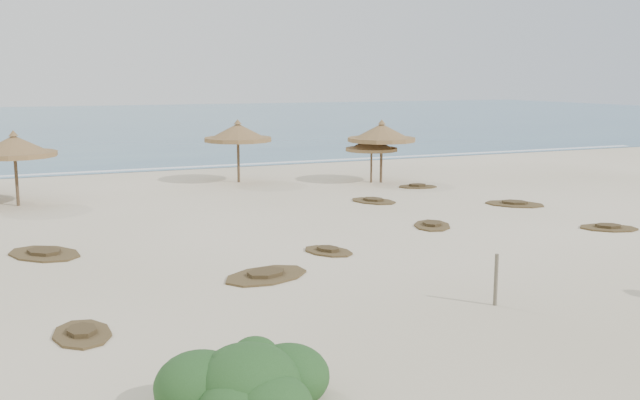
# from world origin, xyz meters

# --- Properties ---
(ground) EXTENTS (160.00, 160.00, 0.00)m
(ground) POSITION_xyz_m (0.00, 0.00, 0.00)
(ground) COLOR beige
(ground) RESTS_ON ground
(ocean) EXTENTS (200.00, 100.00, 0.01)m
(ocean) POSITION_xyz_m (0.00, 75.00, 0.00)
(ocean) COLOR #2A597F
(ocean) RESTS_ON ground
(foam_line) EXTENTS (70.00, 0.60, 0.01)m
(foam_line) POSITION_xyz_m (0.00, 26.00, 0.00)
(foam_line) COLOR white
(foam_line) RESTS_ON ground
(palapa_2) EXTENTS (3.84, 3.84, 3.17)m
(palapa_2) POSITION_xyz_m (-8.94, 16.08, 2.46)
(palapa_2) COLOR brown
(palapa_2) RESTS_ON ground
(palapa_3) EXTENTS (4.26, 4.26, 3.22)m
(palapa_3) POSITION_xyz_m (1.50, 19.00, 2.50)
(palapa_3) COLOR brown
(palapa_3) RESTS_ON ground
(palapa_4) EXTENTS (3.52, 3.52, 2.49)m
(palapa_4) POSITION_xyz_m (7.69, 16.24, 1.93)
(palapa_4) COLOR brown
(palapa_4) RESTS_ON ground
(palapa_5) EXTENTS (4.00, 4.00, 3.22)m
(palapa_5) POSITION_xyz_m (8.18, 16.08, 2.50)
(palapa_5) COLOR brown
(palapa_5) RESTS_ON ground
(fence_post_near) EXTENTS (0.11, 0.11, 1.24)m
(fence_post_near) POSITION_xyz_m (1.35, -2.62, 0.62)
(fence_post_near) COLOR #6E6552
(fence_post_near) RESTS_ON ground
(bush) EXTENTS (2.91, 2.56, 1.30)m
(bush) POSITION_xyz_m (-5.64, -5.55, 0.43)
(bush) COLOR #265323
(bush) RESTS_ON ground
(scrub_1) EXTENTS (2.88, 3.14, 0.16)m
(scrub_1) POSITION_xyz_m (-8.27, 6.72, 0.05)
(scrub_1) COLOR brown
(scrub_1) RESTS_ON ground
(scrub_2) EXTENTS (1.75, 2.05, 0.16)m
(scrub_2) POSITION_xyz_m (-0.22, 3.65, 0.05)
(scrub_2) COLOR brown
(scrub_2) RESTS_ON ground
(scrub_3) EXTENTS (2.11, 2.39, 0.16)m
(scrub_3) POSITION_xyz_m (4.78, 5.71, 0.05)
(scrub_3) COLOR brown
(scrub_3) RESTS_ON ground
(scrub_4) EXTENTS (2.41, 2.16, 0.16)m
(scrub_4) POSITION_xyz_m (10.33, 2.90, 0.05)
(scrub_4) COLOR brown
(scrub_4) RESTS_ON ground
(scrub_5) EXTENTS (2.88, 2.85, 0.16)m
(scrub_5) POSITION_xyz_m (10.35, 8.14, 0.05)
(scrub_5) COLOR brown
(scrub_5) RESTS_ON ground
(scrub_7) EXTENTS (2.22, 2.55, 0.16)m
(scrub_7) POSITION_xyz_m (5.20, 11.13, 0.05)
(scrub_7) COLOR brown
(scrub_7) RESTS_ON ground
(scrub_9) EXTENTS (2.95, 2.43, 0.16)m
(scrub_9) POSITION_xyz_m (-2.85, 1.81, 0.05)
(scrub_9) COLOR brown
(scrub_9) RESTS_ON ground
(scrub_10) EXTENTS (2.19, 1.78, 0.16)m
(scrub_10) POSITION_xyz_m (9.08, 13.95, 0.05)
(scrub_10) COLOR brown
(scrub_10) RESTS_ON ground
(scrub_11) EXTENTS (1.28, 1.89, 0.16)m
(scrub_11) POSITION_xyz_m (-7.81, -0.91, 0.05)
(scrub_11) COLOR brown
(scrub_11) RESTS_ON ground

